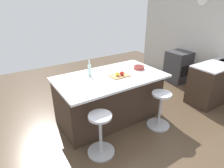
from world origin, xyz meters
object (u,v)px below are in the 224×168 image
Objects in this scene: kitchen_island at (109,97)px; stool_by_window at (160,111)px; apple_red at (122,73)px; cutting_board at (120,76)px; apple_yellow at (117,74)px; water_bottle at (90,70)px; stool_middle at (101,136)px; oven_range at (178,66)px; fruit_bowl at (139,67)px.

stool_by_window is at bearing 130.19° from kitchen_island.
apple_red is (-0.18, 0.16, 0.53)m from kitchen_island.
stool_by_window is 2.00× the size of cutting_board.
kitchen_island is at bearing -42.60° from cutting_board.
water_bottle is (0.41, -0.32, 0.06)m from apple_yellow.
water_bottle is at bearing -109.05° from stool_middle.
oven_range is 2.86× the size of water_bottle.
stool_by_window is at bearing 127.68° from apple_red.
kitchen_island is 25.91× the size of apple_yellow.
water_bottle is at bearing -28.51° from kitchen_island.
oven_range is 1.25× the size of stool_middle.
stool_by_window is 0.98m from fruit_bowl.
apple_yellow is at bearing 141.99° from water_bottle.
oven_range is at bearing -159.06° from stool_middle.
cutting_board is 4.54× the size of apple_yellow.
apple_yellow reaches higher than kitchen_island.
cutting_board is at bearing 14.44° from oven_range.
fruit_bowl is (-1.36, -0.73, 0.65)m from stool_middle.
water_bottle is (3.08, 0.36, 0.62)m from oven_range.
stool_by_window and stool_middle have the same top height.
apple_yellow is 0.37× the size of fruit_bowl.
kitchen_island is 25.99× the size of apple_red.
oven_range is 0.44× the size of kitchen_island.
stool_middle is at bearing 36.24° from apple_red.
stool_middle is 9.06× the size of apple_yellow.
stool_middle is 1.67m from fruit_bowl.
apple_red is (-0.83, -0.61, 0.67)m from stool_middle.
oven_range is 1.25× the size of stool_by_window.
cutting_board is (-0.80, -0.63, 0.62)m from stool_middle.
kitchen_island is at bearing -130.19° from stool_middle.
cutting_board is at bearing 10.21° from fruit_bowl.
oven_range is 2.74m from cutting_board.
kitchen_island is 6.58× the size of water_bottle.
stool_middle is 2.00× the size of cutting_board.
kitchen_island is 1.01m from stool_middle.
water_bottle is at bearing -33.48° from cutting_board.
cutting_board reaches higher than oven_range.
water_bottle is (0.97, -0.94, 0.73)m from stool_by_window.
stool_middle is 1.19m from cutting_board.
apple_red reaches higher than fruit_bowl.
kitchen_island reaches higher than stool_by_window.
apple_red is at bearing -143.76° from stool_middle.
stool_by_window is 1.02m from apple_red.
fruit_bowl reaches higher than cutting_board.
stool_by_window is 1.02m from cutting_board.
apple_yellow is 1.00× the size of apple_red.
kitchen_island is 9.62× the size of fruit_bowl.
fruit_bowl reaches higher than oven_range.
cutting_board is 0.58m from water_bottle.
kitchen_island is 5.71× the size of cutting_board.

